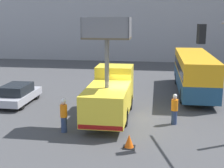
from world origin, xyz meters
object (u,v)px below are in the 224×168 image
Objects in this scene: utility_truck at (110,93)px; traffic_cone_near_truck at (129,141)px; road_worker_near_truck at (64,115)px; city_bus at (194,71)px; parked_car_curbside at (18,94)px; road_worker_directing at (174,109)px.

utility_truck is 4.58m from traffic_cone_near_truck.
traffic_cone_near_truck is at bearing -165.29° from road_worker_near_truck.
road_worker_near_truck is at bearing 154.71° from city_bus.
road_worker_near_truck reaches higher than parked_car_curbside.
parked_car_curbside is at bearing -107.68° from road_worker_directing.
road_worker_directing is at bearing -7.92° from utility_truck.
road_worker_directing is at bearing -122.97° from road_worker_near_truck.
road_worker_directing is (-1.87, -7.68, -0.93)m from city_bus.
utility_truck is 0.62× the size of city_bus.
utility_truck is 1.49× the size of parked_car_curbside.
city_bus is at bearing 69.93° from traffic_cone_near_truck.
road_worker_near_truck is (-7.73, -9.77, -0.89)m from city_bus.
traffic_cone_near_truck is (-2.26, -3.60, -0.58)m from road_worker_directing.
utility_truck reaches higher than road_worker_directing.
road_worker_near_truck is 0.43× the size of parked_car_curbside.
parked_car_curbside is at bearing 162.74° from utility_truck.
road_worker_directing is 4.29m from traffic_cone_near_truck.
city_bus is 12.11m from traffic_cone_near_truck.
utility_truck reaches higher than parked_car_curbside.
road_worker_directing is 2.72× the size of traffic_cone_near_truck.
road_worker_near_truck is 6.74m from parked_car_curbside.
utility_truck reaches higher than road_worker_near_truck.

